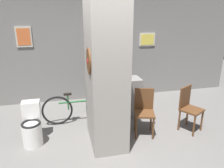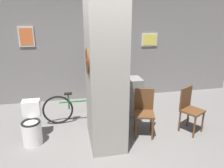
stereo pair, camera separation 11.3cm
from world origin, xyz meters
name	(u,v)px [view 1 (the left image)]	position (x,y,z in m)	size (l,w,h in m)	color
ground_plane	(116,155)	(0.00, 0.00, 0.00)	(14.00, 14.00, 0.00)	slate
wall_back	(92,51)	(0.00, 2.63, 1.30)	(8.00, 0.09, 2.60)	gray
pillar_center	(106,72)	(-0.07, 0.49, 1.30)	(0.62, 0.99, 2.60)	gray
counter_shelf	(114,98)	(0.31, 1.46, 0.43)	(1.21, 0.44, 0.86)	gray
toilet	(32,127)	(-1.37, 0.70, 0.32)	(0.34, 0.50, 0.75)	white
chair_near_pillar	(144,110)	(0.69, 0.58, 0.49)	(0.45, 0.45, 0.89)	brown
chair_by_doorway	(189,107)	(1.60, 0.51, 0.49)	(0.50, 0.50, 0.89)	brown
bicycle	(80,108)	(-0.47, 1.30, 0.33)	(1.55, 0.42, 0.68)	black
bottle_tall	(107,76)	(0.16, 1.44, 0.96)	(0.09, 0.09, 0.28)	olive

